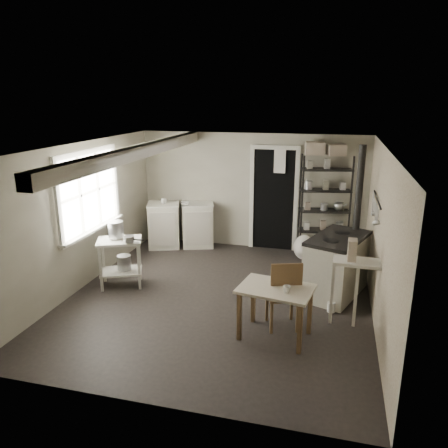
% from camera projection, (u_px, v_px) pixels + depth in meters
% --- Properties ---
extents(floor, '(5.00, 5.00, 0.00)m').
position_uv_depth(floor, '(219.00, 298.00, 6.70)').
color(floor, black).
rests_on(floor, ground).
extents(ceiling, '(5.00, 5.00, 0.00)m').
position_uv_depth(ceiling, '(219.00, 147.00, 6.05)').
color(ceiling, silver).
rests_on(ceiling, wall_back).
extents(wall_back, '(4.50, 0.02, 2.30)m').
position_uv_depth(wall_back, '(251.00, 192.00, 8.70)').
color(wall_back, '#A6A18D').
rests_on(wall_back, ground).
extents(wall_front, '(4.50, 0.02, 2.30)m').
position_uv_depth(wall_front, '(149.00, 301.00, 4.05)').
color(wall_front, '#A6A18D').
rests_on(wall_front, ground).
extents(wall_left, '(0.02, 5.00, 2.30)m').
position_uv_depth(wall_left, '(82.00, 216.00, 6.91)').
color(wall_left, '#A6A18D').
rests_on(wall_left, ground).
extents(wall_right, '(0.02, 5.00, 2.30)m').
position_uv_depth(wall_right, '(381.00, 238.00, 5.83)').
color(wall_right, '#A6A18D').
rests_on(wall_right, ground).
extents(window, '(0.12, 1.76, 1.28)m').
position_uv_depth(window, '(89.00, 192.00, 6.99)').
color(window, silver).
rests_on(window, wall_left).
extents(doorway, '(0.96, 0.10, 2.08)m').
position_uv_depth(doorway, '(273.00, 200.00, 8.60)').
color(doorway, silver).
rests_on(doorway, ground).
extents(ceiling_beam, '(0.18, 5.00, 0.18)m').
position_uv_depth(ceiling_beam, '(139.00, 152.00, 6.36)').
color(ceiling_beam, silver).
rests_on(ceiling_beam, ceiling).
extents(wallpaper_panel, '(0.01, 5.00, 2.30)m').
position_uv_depth(wallpaper_panel, '(380.00, 238.00, 5.84)').
color(wallpaper_panel, beige).
rests_on(wallpaper_panel, wall_right).
extents(utensil_rail, '(0.06, 1.20, 0.44)m').
position_uv_depth(utensil_rail, '(376.00, 199.00, 6.29)').
color(utensil_rail, '#B0B0B3').
rests_on(utensil_rail, wall_right).
extents(prep_table, '(0.82, 0.72, 0.78)m').
position_uv_depth(prep_table, '(121.00, 262.00, 7.04)').
color(prep_table, silver).
rests_on(prep_table, ground).
extents(stockpot, '(0.29, 0.29, 0.26)m').
position_uv_depth(stockpot, '(116.00, 229.00, 6.94)').
color(stockpot, '#B0B0B3').
rests_on(stockpot, prep_table).
extents(saucepan, '(0.21, 0.21, 0.09)m').
position_uv_depth(saucepan, '(129.00, 239.00, 6.76)').
color(saucepan, '#B0B0B3').
rests_on(saucepan, prep_table).
extents(bucket, '(0.27, 0.27, 0.24)m').
position_uv_depth(bucket, '(124.00, 262.00, 7.08)').
color(bucket, '#B0B0B3').
rests_on(bucket, prep_table).
extents(base_cabinets, '(1.49, 1.00, 0.90)m').
position_uv_depth(base_cabinets, '(181.00, 224.00, 8.93)').
color(base_cabinets, beige).
rests_on(base_cabinets, ground).
extents(mixing_bowl, '(0.32, 0.32, 0.06)m').
position_uv_depth(mixing_bowl, '(185.00, 202.00, 8.66)').
color(mixing_bowl, silver).
rests_on(mixing_bowl, base_cabinets).
extents(counter_cup, '(0.14, 0.14, 0.10)m').
position_uv_depth(counter_cup, '(164.00, 200.00, 8.74)').
color(counter_cup, silver).
rests_on(counter_cup, base_cabinets).
extents(shelf_rack, '(0.98, 0.54, 1.95)m').
position_uv_depth(shelf_rack, '(324.00, 208.00, 8.22)').
color(shelf_rack, black).
rests_on(shelf_rack, ground).
extents(shelf_jar, '(0.10, 0.10, 0.19)m').
position_uv_depth(shelf_jar, '(306.00, 186.00, 8.16)').
color(shelf_jar, silver).
rests_on(shelf_jar, shelf_rack).
extents(storage_box_a, '(0.37, 0.34, 0.23)m').
position_uv_depth(storage_box_a, '(315.00, 151.00, 7.96)').
color(storage_box_a, beige).
rests_on(storage_box_a, shelf_rack).
extents(storage_box_b, '(0.37, 0.36, 0.20)m').
position_uv_depth(storage_box_b, '(336.00, 153.00, 7.86)').
color(storage_box_b, beige).
rests_on(storage_box_b, shelf_rack).
extents(stove, '(1.04, 1.35, 0.94)m').
position_uv_depth(stove, '(336.00, 267.00, 6.73)').
color(stove, beige).
rests_on(stove, ground).
extents(stovepipe, '(0.12, 0.12, 1.30)m').
position_uv_depth(stovepipe, '(359.00, 189.00, 6.78)').
color(stovepipe, black).
rests_on(stovepipe, stove).
extents(side_ledge, '(0.62, 0.35, 0.94)m').
position_uv_depth(side_ledge, '(354.00, 297.00, 5.77)').
color(side_ledge, silver).
rests_on(side_ledge, ground).
extents(oats_box, '(0.11, 0.18, 0.27)m').
position_uv_depth(oats_box, '(352.00, 255.00, 5.63)').
color(oats_box, beige).
rests_on(oats_box, side_ledge).
extents(work_table, '(0.99, 0.77, 0.69)m').
position_uv_depth(work_table, '(275.00, 310.00, 5.52)').
color(work_table, beige).
rests_on(work_table, ground).
extents(table_cup, '(0.12, 0.12, 0.09)m').
position_uv_depth(table_cup, '(287.00, 284.00, 5.26)').
color(table_cup, silver).
rests_on(table_cup, work_table).
extents(chair, '(0.52, 0.53, 0.98)m').
position_uv_depth(chair, '(283.00, 293.00, 5.74)').
color(chair, brown).
rests_on(chair, ground).
extents(flour_sack, '(0.50, 0.47, 0.48)m').
position_uv_depth(flour_sack, '(304.00, 247.00, 8.22)').
color(flour_sack, white).
rests_on(flour_sack, ground).
extents(floor_crock, '(0.12, 0.12, 0.14)m').
position_uv_depth(floor_crock, '(331.00, 307.00, 6.25)').
color(floor_crock, silver).
rests_on(floor_crock, ground).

